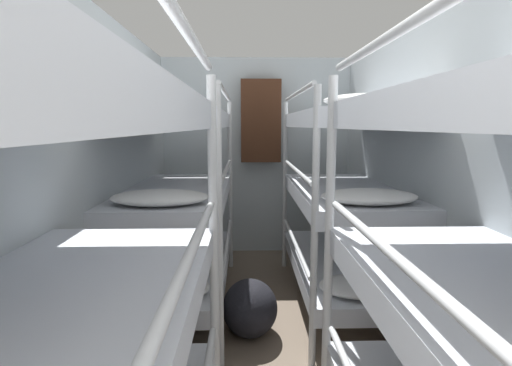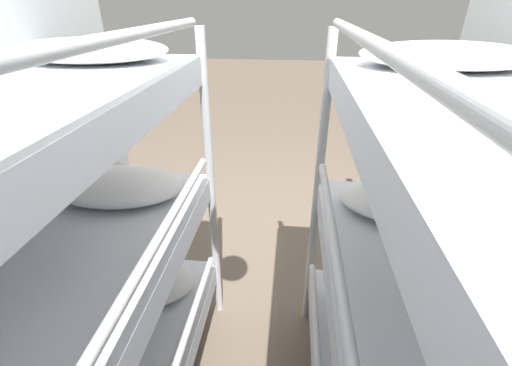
{
  "view_description": "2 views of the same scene",
  "coord_description": "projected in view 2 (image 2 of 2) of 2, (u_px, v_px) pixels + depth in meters",
  "views": [
    {
      "loc": [
        -0.13,
        0.46,
        1.47
      ],
      "look_at": [
        -0.03,
        4.14,
        0.94
      ],
      "focal_mm": 28.0,
      "sensor_mm": 36.0,
      "label": 1
    },
    {
      "loc": [
        -0.13,
        2.13,
        1.79
      ],
      "look_at": [
        0.04,
        0.55,
        0.94
      ],
      "focal_mm": 24.0,
      "sensor_mm": 36.0,
      "label": 2
    }
  ],
  "objects": [
    {
      "name": "bunk_stack_right_near",
      "position": [
        47.0,
        293.0,
        1.15
      ],
      "size": [
        0.79,
        1.81,
        1.73
      ],
      "color": "silver",
      "rests_on": "ground_plane"
    },
    {
      "name": "ground_plane",
      "position": [
        268.0,
        254.0,
        2.73
      ],
      "size": [
        20.0,
        20.0,
        0.0
      ],
      "primitive_type": "plane",
      "color": "#6B5B4C"
    },
    {
      "name": "bunk_stack_left_near",
      "position": [
        459.0,
        328.0,
        1.02
      ],
      "size": [
        0.79,
        1.81,
        1.73
      ],
      "color": "silver",
      "rests_on": "ground_plane"
    }
  ]
}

